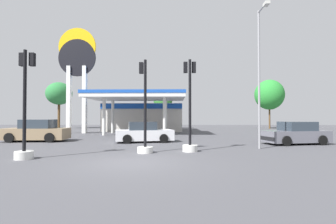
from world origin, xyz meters
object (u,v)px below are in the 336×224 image
at_px(corner_streetlamp, 260,66).
at_px(traffic_signal_0, 25,122).
at_px(station_pole_sign, 77,66).
at_px(car_0, 144,133).
at_px(car_2, 295,134).
at_px(tree_2, 269,95).
at_px(car_1, 36,131).
at_px(tree_0, 59,94).
at_px(tree_1, 163,101).
at_px(traffic_signal_1, 145,127).
at_px(traffic_signal_2, 190,122).

bearing_deg(corner_streetlamp, traffic_signal_0, -162.85).
bearing_deg(traffic_signal_0, station_pole_sign, 104.46).
distance_m(car_0, traffic_signal_0, 8.37).
distance_m(station_pole_sign, car_2, 22.38).
bearing_deg(tree_2, corner_streetlamp, -112.05).
bearing_deg(station_pole_sign, traffic_signal_0, -75.54).
height_order(car_1, tree_2, tree_2).
distance_m(traffic_signal_0, tree_2, 34.52).
bearing_deg(corner_streetlamp, tree_2, 67.95).
xyz_separation_m(station_pole_sign, traffic_signal_0, (4.25, -16.49, -5.77)).
relative_size(traffic_signal_0, corner_streetlamp, 0.60).
xyz_separation_m(tree_0, corner_streetlamp, (22.35, -23.56, -0.68)).
bearing_deg(tree_2, tree_0, -179.54).
relative_size(car_0, car_1, 0.94).
bearing_deg(tree_1, station_pole_sign, -131.61).
bearing_deg(traffic_signal_1, car_1, 146.90).
bearing_deg(traffic_signal_1, car_0, 97.18).
bearing_deg(traffic_signal_0, traffic_signal_1, 21.30).
bearing_deg(tree_1, car_2, -64.97).
bearing_deg(tree_2, traffic_signal_0, -127.39).
height_order(traffic_signal_1, traffic_signal_2, traffic_signal_2).
xyz_separation_m(traffic_signal_0, corner_streetlamp, (11.20, 3.46, 3.08)).
relative_size(car_2, tree_0, 0.62).
xyz_separation_m(traffic_signal_1, traffic_signal_2, (2.30, 0.54, 0.28)).
relative_size(car_2, traffic_signal_1, 0.94).
relative_size(traffic_signal_0, traffic_signal_2, 0.98).
height_order(car_0, car_1, car_1).
distance_m(station_pole_sign, corner_streetlamp, 20.40).
distance_m(tree_0, tree_2, 32.00).
height_order(traffic_signal_0, tree_2, tree_2).
bearing_deg(tree_1, car_1, -113.94).
xyz_separation_m(traffic_signal_2, tree_1, (-2.44, 24.19, 2.67)).
height_order(car_1, traffic_signal_1, traffic_signal_1).
height_order(car_0, car_2, car_2).
xyz_separation_m(car_2, traffic_signal_1, (-9.47, -4.14, 0.61)).
bearing_deg(car_1, tree_0, 110.89).
relative_size(tree_0, tree_1, 1.23).
bearing_deg(car_1, corner_streetlamp, -15.32).
xyz_separation_m(station_pole_sign, car_2, (18.64, -10.44, -6.66)).
height_order(car_0, tree_2, tree_2).
xyz_separation_m(car_0, traffic_signal_0, (-4.26, -7.15, 0.91)).
xyz_separation_m(traffic_signal_1, tree_1, (-0.15, 24.74, 2.95)).
height_order(tree_0, corner_streetlamp, corner_streetlamp).
bearing_deg(car_0, station_pole_sign, 132.34).
height_order(car_0, traffic_signal_2, traffic_signal_2).
bearing_deg(traffic_signal_0, corner_streetlamp, 17.15).
height_order(traffic_signal_2, tree_0, tree_0).
height_order(car_1, traffic_signal_2, traffic_signal_2).
relative_size(car_1, tree_1, 0.79).
distance_m(tree_1, tree_2, 16.12).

